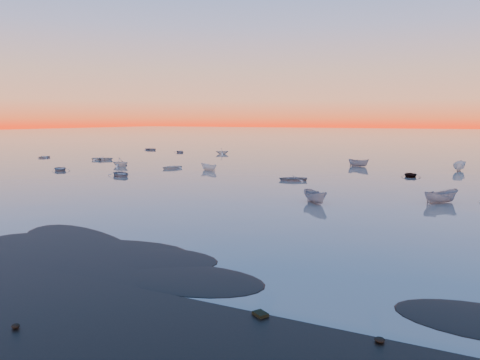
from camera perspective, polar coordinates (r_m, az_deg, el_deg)
The scene contains 5 objects.
ground at distance 124.02m, azimuth 14.30°, elevation 3.36°, with size 600.00×600.00×0.00m, color #696058.
mud_lobes at distance 34.67m, azimuth -26.48°, elevation -7.41°, with size 140.00×6.00×0.07m, color black, non-canonical shape.
moored_fleet at distance 79.02m, azimuth 6.70°, elevation 1.30°, with size 124.00×58.00×1.20m, color silver, non-canonical shape.
boat_near_left at distance 71.48m, azimuth -14.33°, elevation 0.47°, with size 4.33×1.80×1.08m, color slate.
boat_near_center at distance 51.39m, azimuth 23.26°, elevation -2.59°, with size 3.92×1.66×1.36m, color slate.
Camera 1 is at (27.26, -20.69, 8.46)m, focal length 35.00 mm.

